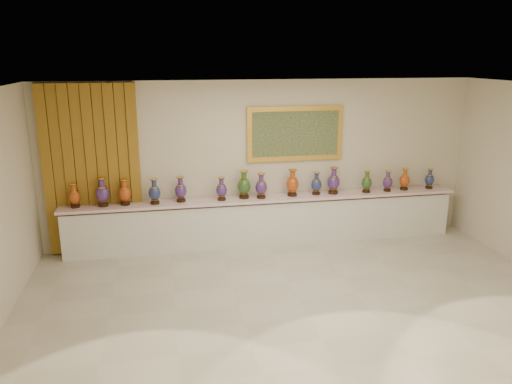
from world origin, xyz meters
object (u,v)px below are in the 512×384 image
counter (266,221)px  vase_1 (102,193)px  vase_0 (74,197)px  vase_2 (125,193)px

counter → vase_1: vase_1 is taller
counter → vase_1: size_ratio=14.45×
counter → vase_0: (-3.33, -0.01, 0.66)m
vase_2 → vase_1: bearing=-179.2°
vase_1 → vase_2: 0.37m
vase_0 → vase_2: bearing=-0.2°
vase_0 → vase_1: vase_1 is taller
counter → vase_0: 3.40m
counter → vase_1: 2.95m
vase_1 → vase_0: bearing=179.0°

